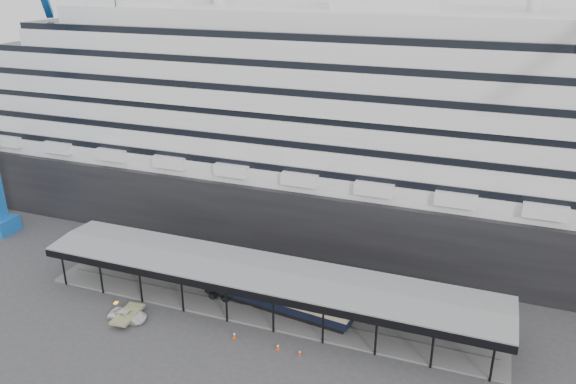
% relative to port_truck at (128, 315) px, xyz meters
% --- Properties ---
extents(ground, '(200.00, 200.00, 0.00)m').
position_rel_port_truck_xyz_m(ground, '(13.80, 2.90, -0.62)').
color(ground, '#38383B').
rests_on(ground, ground).
extents(cruise_ship, '(130.00, 30.00, 43.90)m').
position_rel_port_truck_xyz_m(cruise_ship, '(13.85, 34.90, 17.73)').
color(cruise_ship, black).
rests_on(cruise_ship, ground).
extents(platform_canopy, '(56.00, 9.18, 5.30)m').
position_rel_port_truck_xyz_m(platform_canopy, '(13.80, 7.90, 1.75)').
color(platform_canopy, slate).
rests_on(platform_canopy, ground).
extents(port_truck, '(4.57, 2.37, 1.23)m').
position_rel_port_truck_xyz_m(port_truck, '(0.00, 0.00, 0.00)').
color(port_truck, white).
rests_on(port_truck, ground).
extents(pullman_carriage, '(19.69, 4.95, 19.18)m').
position_rel_port_truck_xyz_m(pullman_carriage, '(15.13, 7.90, 1.74)').
color(pullman_carriage, black).
rests_on(pullman_carriage, ground).
extents(traffic_cone_left, '(0.50, 0.50, 0.80)m').
position_rel_port_truck_xyz_m(traffic_cone_left, '(13.04, 1.27, -0.22)').
color(traffic_cone_left, '#ED3C0D').
rests_on(traffic_cone_left, ground).
extents(traffic_cone_mid, '(0.43, 0.43, 0.75)m').
position_rel_port_truck_xyz_m(traffic_cone_mid, '(18.31, 1.05, -0.24)').
color(traffic_cone_mid, '#E9460C').
rests_on(traffic_cone_mid, ground).
extents(traffic_cone_right, '(0.35, 0.35, 0.66)m').
position_rel_port_truck_xyz_m(traffic_cone_right, '(20.81, 0.98, -0.29)').
color(traffic_cone_right, '#E33E0C').
rests_on(traffic_cone_right, ground).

